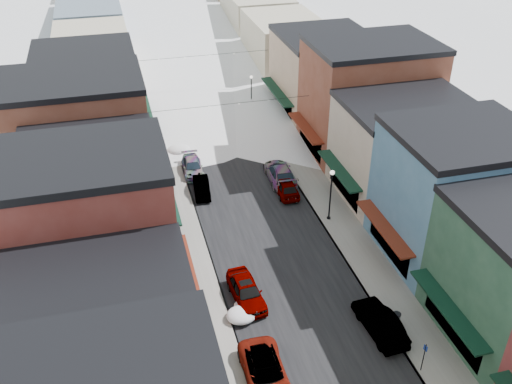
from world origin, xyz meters
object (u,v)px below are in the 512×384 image
car_white_suv (265,373)px  car_silver_sedan (246,291)px  streetlamp_near (331,189)px  car_dark_hatch (202,187)px  car_green_sedan (380,322)px  trash_can (396,319)px

car_white_suv → car_silver_sedan: size_ratio=1.12×
car_white_suv → streetlamp_near: (9.96, 15.20, 2.40)m
streetlamp_near → car_white_suv: bearing=-123.2°
car_dark_hatch → car_green_sedan: (8.28, -20.24, 0.16)m
car_white_suv → car_green_sedan: bearing=14.9°
car_dark_hatch → streetlamp_near: (9.80, -7.07, 2.49)m
car_silver_sedan → car_dark_hatch: size_ratio=1.21×
car_green_sedan → streetlamp_near: (1.51, 13.17, 2.33)m
car_white_suv → trash_can: 9.97m
car_silver_sedan → car_green_sedan: 9.40m
car_dark_hatch → trash_can: 22.24m
trash_can → car_white_suv: bearing=-167.3°
streetlamp_near → trash_can: bearing=-91.0°
car_green_sedan → car_dark_hatch: bearing=-71.9°
car_dark_hatch → trash_can: (9.56, -20.08, -0.01)m
car_white_suv → trash_can: size_ratio=5.58×
trash_can → streetlamp_near: 13.25m
car_white_suv → trash_can: bearing=14.1°
streetlamp_near → car_green_sedan: bearing=-96.6°
car_silver_sedan → trash_can: (9.08, -5.09, -0.18)m
car_dark_hatch → car_green_sedan: 21.87m
trash_can → streetlamp_near: (0.24, 13.01, 2.50)m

